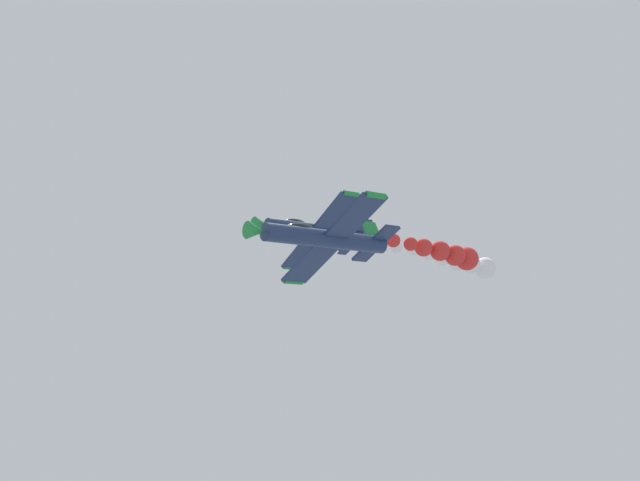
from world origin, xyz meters
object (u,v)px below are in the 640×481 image
Objects in this scene: airplane_lead at (324,238)px; airplane_left_inner at (313,230)px; airplane_left_outer at (322,242)px; airplane_right_inner at (320,237)px.

airplane_lead is 14.70m from airplane_left_inner.
airplane_left_inner is 29.90m from airplane_left_outer.
airplane_lead is at bearing 142.79° from airplane_right_inner.
airplane_left_outer is (23.04, -18.77, 3.29)m from airplane_left_inner.
airplane_left_outer reaches higher than airplane_right_inner.
airplane_lead is at bearing 142.34° from airplane_left_outer.
airplane_left_inner is at bearing 140.83° from airplane_left_outer.
airplane_left_inner reaches higher than airplane_lead.
airplane_left_outer is (34.93, -26.96, 6.05)m from airplane_lead.
airplane_right_inner is 15.52m from airplane_left_outer.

